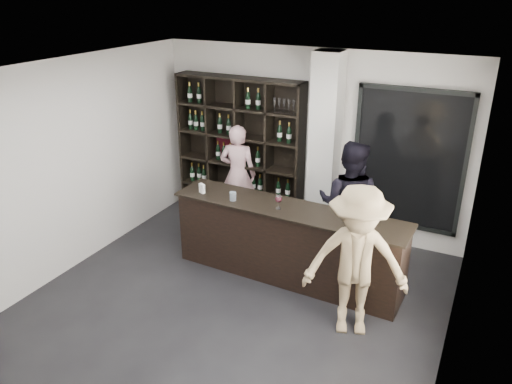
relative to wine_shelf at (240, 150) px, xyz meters
The scene contains 12 objects.
floor 3.06m from the wine_shelf, 65.85° to the right, with size 5.00×5.50×0.01m, color black.
wine_shelf is the anchor object (origin of this frame).
structural_column 1.52m from the wine_shelf, ahead, with size 0.40×0.40×2.90m, color silver.
glass_panel 2.71m from the wine_shelf, ahead, with size 1.60×0.08×2.10m.
tasting_counter 2.20m from the wine_shelf, 44.32° to the right, with size 3.20×0.67×1.05m.
taster_pink 0.40m from the wine_shelf, 73.14° to the right, with size 0.61×0.40×1.67m, color beige.
taster_black 2.24m from the wine_shelf, 18.80° to the right, with size 0.89×0.70×1.84m, color black.
customer 3.41m from the wine_shelf, 39.54° to the right, with size 1.18×0.68×1.82m, color #907956.
wine_glass 2.08m from the wine_shelf, 47.84° to the right, with size 0.09×0.09×0.21m, color white, non-canonical shape.
spit_cup 1.74m from the wine_shelf, 64.91° to the right, with size 0.09×0.09×0.12m, color #ADC4D5.
napkin_stack 2.93m from the wine_shelf, 30.08° to the right, with size 0.11×0.11×0.02m, color white.
card_stand 1.56m from the wine_shelf, 81.68° to the right, with size 0.09×0.04×0.13m, color white.
Camera 1 is at (2.61, -4.39, 3.78)m, focal length 35.00 mm.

